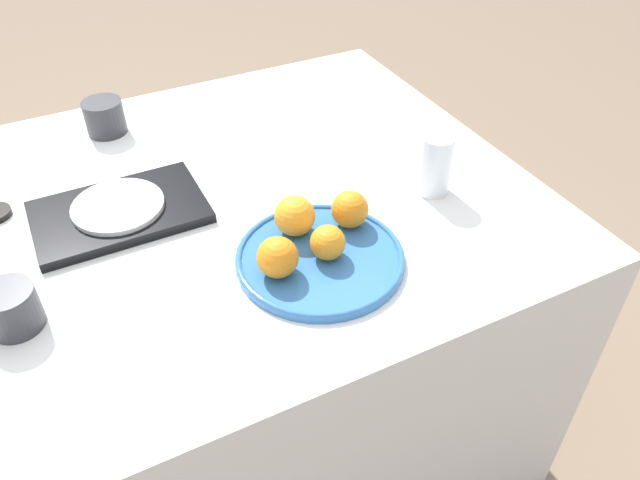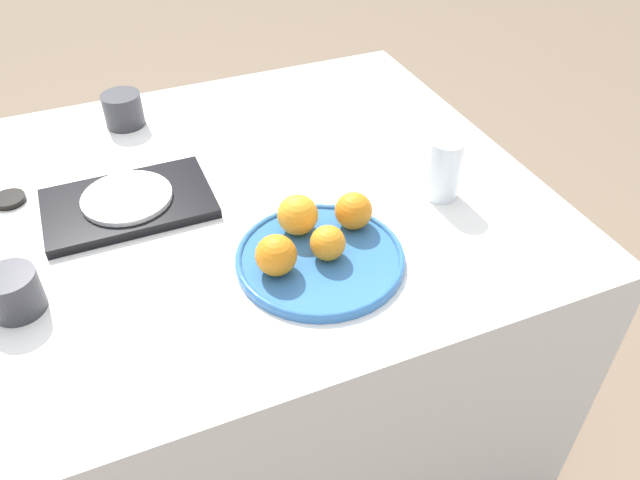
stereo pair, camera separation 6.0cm
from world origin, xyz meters
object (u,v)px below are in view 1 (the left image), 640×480
orange_0 (328,243)px  orange_3 (278,257)px  cup_1 (12,309)px  serving_tray (120,212)px  fruit_platter (320,258)px  orange_2 (350,209)px  cup_0 (105,117)px  side_plate (118,206)px  orange_1 (295,216)px  water_glass (435,164)px

orange_0 → orange_3: orange_3 is taller
cup_1 → serving_tray: bearing=44.8°
fruit_platter → orange_2: bearing=31.8°
fruit_platter → cup_0: 0.67m
side_plate → cup_1: (-0.21, -0.21, 0.01)m
orange_1 → cup_0: orange_1 is taller
orange_3 → cup_1: (-0.41, 0.09, -0.01)m
cup_1 → orange_2: bearing=-2.7°
fruit_platter → orange_2: orange_2 is taller
orange_0 → orange_2: (0.08, 0.06, 0.00)m
side_plate → cup_0: (0.05, 0.33, 0.01)m
orange_1 → serving_tray: 0.35m
orange_1 → orange_3: bearing=-129.8°
orange_1 → side_plate: size_ratio=0.43×
orange_2 → water_glass: (0.21, 0.04, 0.02)m
orange_3 → cup_1: orange_3 is taller
water_glass → side_plate: (-0.59, 0.20, -0.04)m
orange_1 → fruit_platter: bearing=-83.0°
fruit_platter → orange_0: bearing=-26.2°
side_plate → orange_2: bearing=-32.2°
side_plate → fruit_platter: bearing=-45.6°
fruit_platter → cup_0: cup_0 is taller
fruit_platter → cup_1: cup_1 is taller
orange_2 → side_plate: bearing=147.8°
orange_2 → orange_3: bearing=-160.2°
orange_2 → side_plate: size_ratio=0.40×
orange_3 → side_plate: size_ratio=0.41×
orange_0 → orange_1: orange_1 is taller
orange_0 → water_glass: (0.29, 0.10, 0.02)m
serving_tray → orange_3: bearing=-55.8°
water_glass → side_plate: water_glass is taller
orange_2 → side_plate: orange_2 is taller
side_plate → water_glass: bearing=-18.9°
side_plate → cup_1: size_ratio=2.04×
fruit_platter → cup_1: bearing=170.5°
orange_3 → cup_0: size_ratio=0.80×
orange_1 → cup_1: size_ratio=0.87×
orange_0 → side_plate: orange_0 is taller
serving_tray → fruit_platter: bearing=-45.6°
orange_1 → serving_tray: orange_1 is taller
water_glass → cup_0: size_ratio=1.41×
orange_1 → orange_2: size_ratio=1.08×
orange_0 → cup_1: size_ratio=0.73×
cup_1 → cup_0: bearing=64.5°
cup_0 → water_glass: bearing=-44.9°
cup_0 → side_plate: bearing=-98.4°
cup_0 → cup_1: size_ratio=1.05×
orange_2 → orange_3: orange_3 is taller
fruit_platter → orange_3: (-0.08, -0.01, 0.04)m
orange_0 → cup_1: orange_0 is taller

